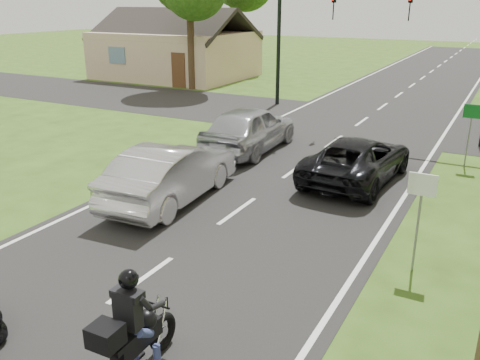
% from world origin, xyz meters
% --- Properties ---
extents(ground, '(140.00, 140.00, 0.00)m').
position_xyz_m(ground, '(0.00, 0.00, 0.00)').
color(ground, '#304914').
rests_on(ground, ground).
extents(road, '(8.00, 100.00, 0.01)m').
position_xyz_m(road, '(0.00, 10.00, 0.01)').
color(road, black).
rests_on(road, ground).
extents(cross_road, '(60.00, 7.00, 0.01)m').
position_xyz_m(cross_road, '(0.00, 16.00, 0.01)').
color(cross_road, black).
rests_on(cross_road, ground).
extents(motorcycle_rider, '(0.60, 2.10, 1.81)m').
position_xyz_m(motorcycle_rider, '(1.68, -2.31, 0.71)').
color(motorcycle_rider, black).
rests_on(motorcycle_rider, ground).
extents(dark_suv, '(2.57, 5.06, 1.37)m').
position_xyz_m(dark_suv, '(2.07, 7.91, 0.70)').
color(dark_suv, black).
rests_on(dark_suv, road).
extents(silver_sedan, '(2.05, 4.99, 1.61)m').
position_xyz_m(silver_sedan, '(-1.98, 3.82, 0.82)').
color(silver_sedan, silver).
rests_on(silver_sedan, road).
extents(silver_suv, '(2.14, 5.05, 1.71)m').
position_xyz_m(silver_suv, '(-2.37, 9.26, 0.86)').
color(silver_suv, '#A7A8AF').
rests_on(silver_suv, road).
extents(traffic_signal, '(6.38, 0.44, 6.00)m').
position_xyz_m(traffic_signal, '(3.34, 14.00, 4.14)').
color(traffic_signal, black).
rests_on(traffic_signal, ground).
extents(signal_pole_far, '(0.20, 0.20, 6.00)m').
position_xyz_m(signal_pole_far, '(-5.20, 18.00, 3.00)').
color(signal_pole_far, black).
rests_on(signal_pole_far, ground).
extents(sign_white, '(0.55, 0.07, 2.12)m').
position_xyz_m(sign_white, '(4.70, 2.98, 1.60)').
color(sign_white, slate).
rests_on(sign_white, ground).
extents(sign_green, '(0.55, 0.07, 2.12)m').
position_xyz_m(sign_green, '(4.90, 10.98, 1.60)').
color(sign_green, slate).
rests_on(sign_green, ground).
extents(house, '(10.20, 8.00, 4.84)m').
position_xyz_m(house, '(-16.00, 24.00, 1.77)').
color(house, tan).
rests_on(house, ground).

